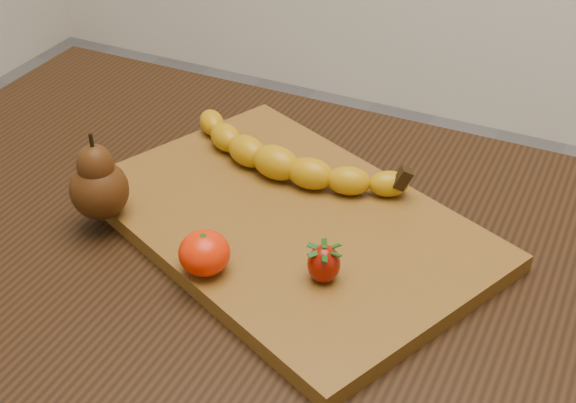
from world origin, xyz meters
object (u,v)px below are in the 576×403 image
at_px(table, 238,304).
at_px(cutting_board, 288,223).
at_px(mandarin, 204,253).
at_px(pear, 97,176).

xyz_separation_m(table, cutting_board, (0.05, 0.04, 0.11)).
bearing_deg(mandarin, cutting_board, 73.75).
height_order(pear, mandarin, pear).
bearing_deg(cutting_board, pear, -131.90).
bearing_deg(cutting_board, mandarin, -82.48).
bearing_deg(pear, cutting_board, 24.33).
distance_m(cutting_board, mandarin, 0.13).
bearing_deg(table, cutting_board, 42.76).
relative_size(table, pear, 9.69).
xyz_separation_m(table, mandarin, (0.01, -0.08, 0.14)).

